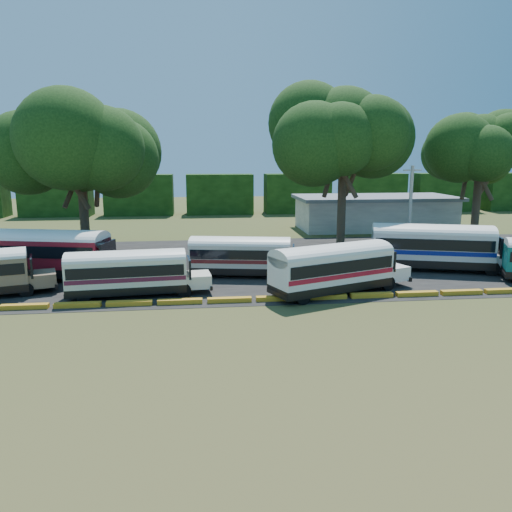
{
  "coord_description": "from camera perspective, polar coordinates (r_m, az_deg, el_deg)",
  "views": [
    {
      "loc": [
        -3.26,
        -28.34,
        8.87
      ],
      "look_at": [
        0.71,
        6.0,
        1.84
      ],
      "focal_mm": 35.0,
      "sensor_mm": 36.0,
      "label": 1
    }
  ],
  "objects": [
    {
      "name": "bus_cream_east",
      "position": [
        36.77,
        -1.51,
        0.21
      ],
      "size": [
        9.29,
        3.86,
        2.97
      ],
      "rotation": [
        0.0,
        0.0,
        -0.19
      ],
      "color": "black",
      "rests_on": "ground"
    },
    {
      "name": "treeline_backdrop",
      "position": [
        76.63,
        -4.17,
        7.07
      ],
      "size": [
        130.0,
        4.0,
        6.0
      ],
      "color": "black",
      "rests_on": "ground"
    },
    {
      "name": "tree_west",
      "position": [
        46.81,
        -19.53,
        11.65
      ],
      "size": [
        10.63,
        10.63,
        13.46
      ],
      "color": "#3D2E1E",
      "rests_on": "ground"
    },
    {
      "name": "utility_pole",
      "position": [
        45.78,
        17.19,
        5.0
      ],
      "size": [
        1.6,
        0.3,
        7.97
      ],
      "color": "gray",
      "rests_on": "ground"
    },
    {
      "name": "bus_cream_west",
      "position": [
        32.59,
        -14.21,
        -1.61
      ],
      "size": [
        9.19,
        3.07,
        2.97
      ],
      "rotation": [
        0.0,
        0.0,
        0.09
      ],
      "color": "black",
      "rests_on": "ground"
    },
    {
      "name": "bus_white_blue",
      "position": [
        41.05,
        19.73,
        1.24
      ],
      "size": [
        11.3,
        5.84,
        3.61
      ],
      "rotation": [
        0.0,
        0.0,
        -0.3
      ],
      "color": "black",
      "rests_on": "ground"
    },
    {
      "name": "ground",
      "position": [
        29.87,
        -0.04,
        -5.78
      ],
      "size": [
        160.0,
        160.0,
        0.0
      ],
      "primitive_type": "plane",
      "color": "#304818",
      "rests_on": "ground"
    },
    {
      "name": "asphalt_strip",
      "position": [
        41.52,
        -0.56,
        -0.83
      ],
      "size": [
        64.0,
        24.0,
        0.02
      ],
      "primitive_type": "cube",
      "color": "black",
      "rests_on": "ground"
    },
    {
      "name": "bus_red",
      "position": [
        38.84,
        -22.68,
        0.53
      ],
      "size": [
        11.35,
        5.25,
        3.62
      ],
      "rotation": [
        0.0,
        0.0,
        -0.24
      ],
      "color": "black",
      "rests_on": "ground"
    },
    {
      "name": "tree_center",
      "position": [
        48.33,
        10.04,
        13.84
      ],
      "size": [
        10.95,
        10.95,
        15.06
      ],
      "color": "#3D2E1E",
      "rests_on": "ground"
    },
    {
      "name": "bus_white_red",
      "position": [
        32.45,
        8.97,
        -1.13
      ],
      "size": [
        10.19,
        5.94,
        3.28
      ],
      "rotation": [
        0.0,
        0.0,
        0.38
      ],
      "color": "black",
      "rests_on": "ground"
    },
    {
      "name": "curb",
      "position": [
        30.78,
        -0.25,
        -4.96
      ],
      "size": [
        53.7,
        0.45,
        0.3
      ],
      "color": "orange",
      "rests_on": "ground"
    },
    {
      "name": "terminal_building",
      "position": [
        62.47,
        13.39,
        4.9
      ],
      "size": [
        19.0,
        9.0,
        4.0
      ],
      "color": "silver",
      "rests_on": "ground"
    },
    {
      "name": "tree_east",
      "position": [
        57.66,
        24.35,
        11.2
      ],
      "size": [
        9.13,
        9.13,
        12.99
      ],
      "color": "#3D2E1E",
      "rests_on": "ground"
    }
  ]
}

